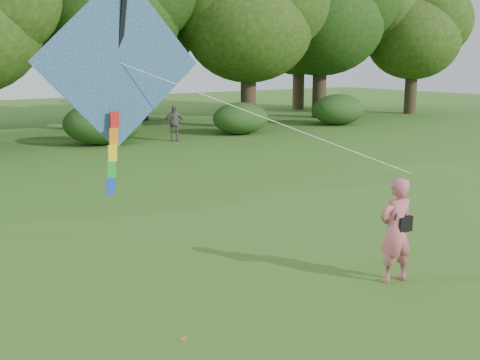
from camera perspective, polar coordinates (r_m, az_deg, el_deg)
ground at (r=10.67m, az=10.39°, el=-9.12°), size 100.00×100.00×0.00m
man_kite_flyer at (r=10.41m, az=14.55°, el=-4.65°), size 0.71×0.52×1.79m
bystander_right at (r=27.57m, az=-6.27°, el=5.40°), size 1.05×0.76×1.65m
crossbody_bag at (r=10.45m, az=15.12°, el=-3.95°), size 0.43×0.20×0.71m
flying_kite at (r=9.51m, az=-11.35°, el=10.62°), size 5.46×2.69×3.39m
tree_line at (r=31.15m, az=-19.22°, el=14.34°), size 54.70×15.30×9.48m
shrub_band at (r=25.53m, az=-20.33°, el=4.34°), size 39.15×3.22×1.88m
fallen_leaves at (r=13.58m, az=-9.62°, el=-4.55°), size 11.42×15.40×0.01m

